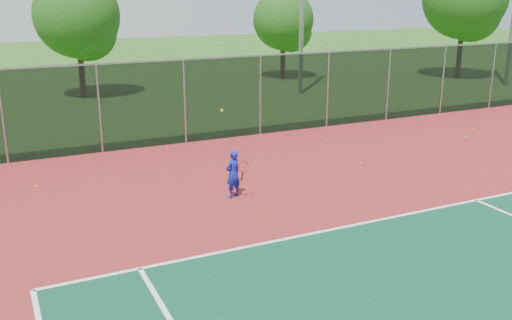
{
  "coord_description": "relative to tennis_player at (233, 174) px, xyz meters",
  "views": [
    {
      "loc": [
        -9.29,
        -7.25,
        5.35
      ],
      "look_at": [
        -3.49,
        5.0,
        1.3
      ],
      "focal_mm": 40.0,
      "sensor_mm": 36.0,
      "label": 1
    }
  ],
  "objects": [
    {
      "name": "court_apron",
      "position": [
        3.68,
        -4.01,
        -0.66
      ],
      "size": [
        30.0,
        20.0,
        0.02
      ],
      "primitive_type": "cube",
      "color": "maroon",
      "rests_on": "ground"
    },
    {
      "name": "fence_back",
      "position": [
        3.68,
        5.99,
        0.89
      ],
      "size": [
        30.0,
        0.06,
        3.03
      ],
      "color": "black",
      "rests_on": "court_apron"
    },
    {
      "name": "tennis_player",
      "position": [
        0.0,
        0.0,
        0.0
      ],
      "size": [
        0.59,
        0.64,
        2.4
      ],
      "color": "#121DAC",
      "rests_on": "court_apron"
    },
    {
      "name": "practice_ball_2",
      "position": [
        4.84,
        1.01,
        -0.62
      ],
      "size": [
        0.07,
        0.07,
        0.07
      ],
      "primitive_type": "sphere",
      "color": "#C8DB19",
      "rests_on": "court_apron"
    },
    {
      "name": "practice_ball_3",
      "position": [
        -4.71,
        3.04,
        -0.62
      ],
      "size": [
        0.07,
        0.07,
        0.07
      ],
      "primitive_type": "sphere",
      "color": "#C8DB19",
      "rests_on": "court_apron"
    },
    {
      "name": "practice_ball_5",
      "position": [
        11.48,
        2.81,
        -0.62
      ],
      "size": [
        0.07,
        0.07,
        0.07
      ],
      "primitive_type": "sphere",
      "color": "#C8DB19",
      "rests_on": "court_apron"
    },
    {
      "name": "practice_ball_6",
      "position": [
        10.34,
        2.04,
        -0.62
      ],
      "size": [
        0.07,
        0.07,
        0.07
      ],
      "primitive_type": "sphere",
      "color": "#C8DB19",
      "rests_on": "court_apron"
    },
    {
      "name": "tree_back_left",
      "position": [
        -1.05,
        17.08,
        3.27
      ],
      "size": [
        4.28,
        4.28,
        6.28
      ],
      "color": "#371F14",
      "rests_on": "ground"
    },
    {
      "name": "tree_back_mid",
      "position": [
        11.43,
        18.52,
        2.77
      ],
      "size": [
        3.74,
        3.74,
        5.5
      ],
      "color": "#371F14",
      "rests_on": "ground"
    },
    {
      "name": "tree_back_right",
      "position": [
        21.51,
        13.87,
        4.05
      ],
      "size": [
        5.13,
        5.13,
        7.53
      ],
      "color": "#371F14",
      "rests_on": "ground"
    }
  ]
}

